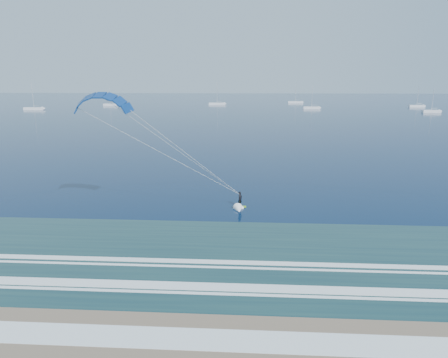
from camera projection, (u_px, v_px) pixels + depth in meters
name	position (u px, v px, depth m)	size (l,w,h in m)	color
ground	(184.00, 335.00, 23.02)	(900.00, 900.00, 0.00)	#07203D
kitesurfer_rig	(175.00, 149.00, 41.93)	(18.14, 7.84, 14.22)	#77C216
sailboat_0	(34.00, 108.00, 199.60)	(9.99, 2.40, 13.41)	white
sailboat_1	(110.00, 105.00, 231.59)	(7.79, 2.40, 10.82)	white
sailboat_2	(217.00, 104.00, 241.79)	(9.99, 2.40, 13.29)	white
sailboat_3	(312.00, 108.00, 205.52)	(8.50, 2.40, 11.82)	white
sailboat_4	(295.00, 102.00, 258.74)	(9.52, 2.40, 12.83)	white
sailboat_5	(417.00, 106.00, 219.33)	(8.31, 2.40, 11.40)	white
sailboat_6	(431.00, 111.00, 182.27)	(7.98, 2.40, 10.92)	white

